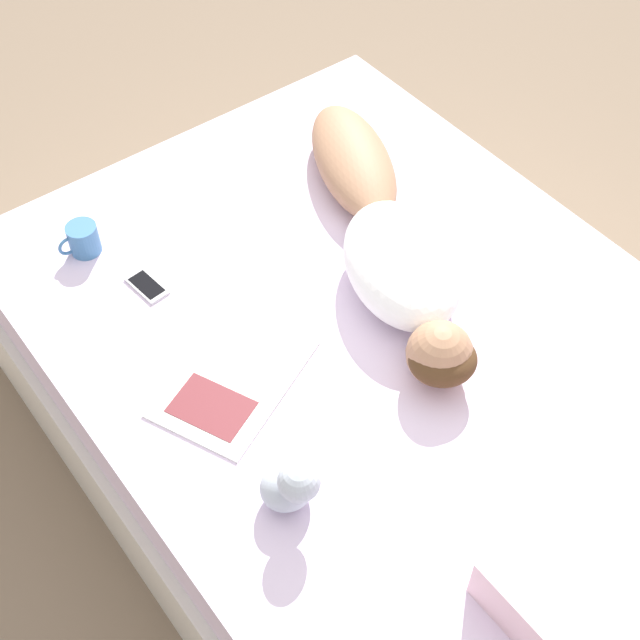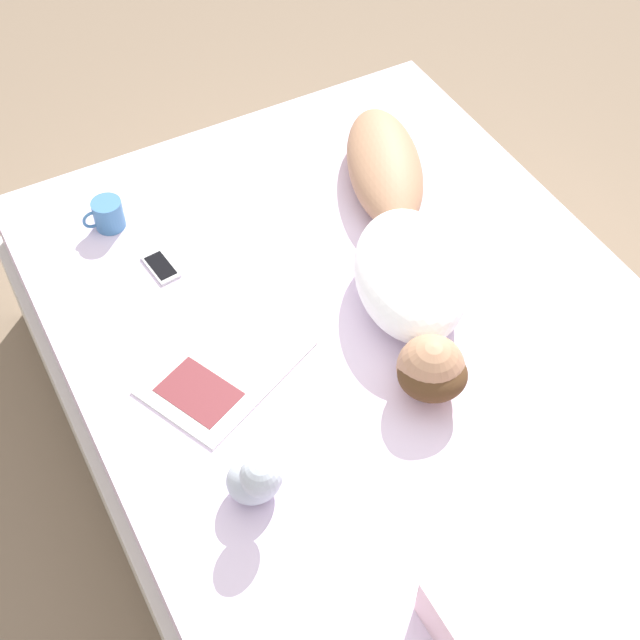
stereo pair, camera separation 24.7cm
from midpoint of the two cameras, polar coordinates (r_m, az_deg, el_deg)
The scene contains 8 objects.
ground_plane at distance 2.98m, azimuth 0.76°, elevation -8.14°, with size 12.00×12.00×0.00m, color #7A6651.
bed at distance 2.74m, azimuth 0.82°, elevation -4.94°, with size 1.67×2.25×0.59m.
person at distance 2.62m, azimuth 1.79°, elevation 5.04°, with size 0.66×1.20×0.20m.
open_magazine at distance 2.42m, azimuth -8.52°, elevation -3.96°, with size 0.52×0.45×0.01m.
coffee_mug at distance 2.81m, azimuth -17.40°, elevation 4.85°, with size 0.13×0.09×0.10m.
cell_phone at distance 2.68m, azimuth -13.63°, elevation 1.99°, with size 0.08×0.14×0.01m.
plush_toy at distance 2.14m, azimuth -5.21°, elevation -10.66°, with size 0.14×0.16×0.20m.
pillow at distance 2.15m, azimuth 15.86°, elevation -14.56°, with size 0.63×0.35×0.13m.
Camera 1 is at (1.09, 1.15, 2.54)m, focal length 50.00 mm.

